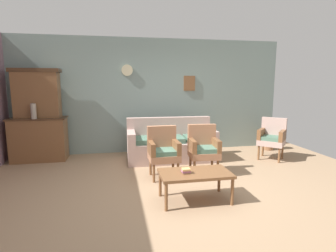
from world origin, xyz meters
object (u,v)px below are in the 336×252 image
floral_couch (171,145)px  coffee_table (195,175)px  book_stack_on_table (186,171)px  armchair_row_middle (163,150)px  vase_on_cabinet (34,111)px  side_cabinet (39,139)px  floor_vase_by_wall (269,137)px  armchair_near_couch_end (203,147)px  wingback_chair_by_fireplace (272,137)px

floral_couch → coffee_table: bearing=-92.3°
book_stack_on_table → floral_couch: bearing=84.0°
armchair_row_middle → coffee_table: (0.27, -1.05, -0.12)m
vase_on_cabinet → book_stack_on_table: size_ratio=2.50×
side_cabinet → floor_vase_by_wall: size_ratio=1.81×
vase_on_cabinet → armchair_row_middle: 2.87m
armchair_near_couch_end → coffee_table: size_ratio=0.90×
armchair_row_middle → coffee_table: armchair_row_middle is taller
vase_on_cabinet → floral_couch: 2.93m
wingback_chair_by_fireplace → vase_on_cabinet: bearing=172.3°
armchair_near_couch_end → coffee_table: (-0.48, -1.09, -0.12)m
vase_on_cabinet → wingback_chair_by_fireplace: bearing=-7.7°
vase_on_cabinet → coffee_table: vase_on_cabinet is taller
armchair_row_middle → wingback_chair_by_fireplace: same height
armchair_row_middle → side_cabinet: bearing=147.6°
floral_couch → coffee_table: (-0.09, -2.11, 0.05)m
armchair_row_middle → wingback_chair_by_fireplace: bearing=15.2°
armchair_near_couch_end → coffee_table: 1.20m
coffee_table → floral_couch: bearing=87.7°
armchair_row_middle → armchair_near_couch_end: bearing=3.1°
floral_couch → book_stack_on_table: (-0.22, -2.13, 0.13)m
side_cabinet → armchair_row_middle: bearing=-32.4°
coffee_table → floor_vase_by_wall: (2.66, 2.50, -0.06)m
wingback_chair_by_fireplace → armchair_row_middle: bearing=-164.8°
floral_couch → wingback_chair_by_fireplace: (2.19, -0.37, 0.17)m
side_cabinet → wingback_chair_by_fireplace: bearing=-9.8°
side_cabinet → book_stack_on_table: size_ratio=9.16×
side_cabinet → coffee_table: side_cabinet is taller
floral_couch → vase_on_cabinet: bearing=173.8°
armchair_near_couch_end → floral_couch: bearing=111.2°
vase_on_cabinet → floor_vase_by_wall: bearing=0.9°
side_cabinet → wingback_chair_by_fireplace: side_cabinet is taller
floral_couch → armchair_row_middle: (-0.36, -1.06, 0.17)m
floral_couch → coffee_table: size_ratio=1.90×
armchair_row_middle → wingback_chair_by_fireplace: 2.63m
wingback_chair_by_fireplace → floor_vase_by_wall: (0.39, 0.76, -0.18)m
vase_on_cabinet → floral_couch: vase_on_cabinet is taller
vase_on_cabinet → floral_couch: size_ratio=0.17×
vase_on_cabinet → wingback_chair_by_fireplace: size_ratio=0.35×
side_cabinet → armchair_near_couch_end: side_cabinet is taller
floor_vase_by_wall → wingback_chair_by_fireplace: bearing=-117.4°
side_cabinet → floor_vase_by_wall: (5.37, -0.10, -0.15)m
floral_couch → coffee_table: 2.11m
vase_on_cabinet → armchair_near_couch_end: vase_on_cabinet is taller
floral_couch → wingback_chair_by_fireplace: size_ratio=2.11×
vase_on_cabinet → side_cabinet: bearing=83.3°
side_cabinet → floral_couch: size_ratio=0.61×
side_cabinet → wingback_chair_by_fireplace: 5.05m
side_cabinet → vase_on_cabinet: 0.65m
vase_on_cabinet → armchair_row_middle: bearing=-29.0°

